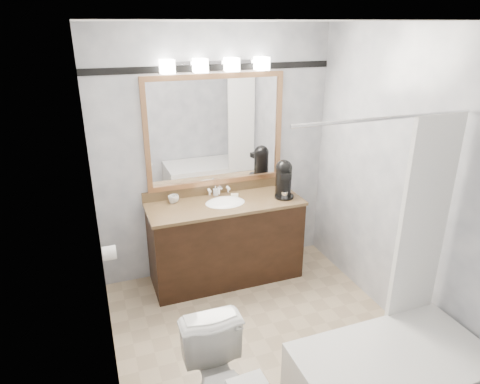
{
  "coord_description": "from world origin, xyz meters",
  "views": [
    {
      "loc": [
        -1.2,
        -2.65,
        2.49
      ],
      "look_at": [
        -0.09,
        0.35,
        1.22
      ],
      "focal_mm": 32.0,
      "sensor_mm": 36.0,
      "label": 1
    }
  ],
  "objects": [
    {
      "name": "cup_right",
      "position": [
        -0.49,
        1.19,
        0.89
      ],
      "size": [
        0.1,
        0.1,
        0.07
      ],
      "primitive_type": "imported",
      "rotation": [
        0.0,
        0.0,
        -0.27
      ],
      "color": "white",
      "rests_on": "vanity"
    },
    {
      "name": "bathtub",
      "position": [
        0.55,
        -0.9,
        0.28
      ],
      "size": [
        1.3,
        0.75,
        1.96
      ],
      "color": "white",
      "rests_on": "ground"
    },
    {
      "name": "cup_left",
      "position": [
        -0.47,
        1.2,
        0.89
      ],
      "size": [
        0.1,
        0.1,
        0.07
      ],
      "primitive_type": "imported",
      "rotation": [
        0.0,
        0.0,
        -0.13
      ],
      "color": "white",
      "rests_on": "vanity"
    },
    {
      "name": "vanity_light_bar",
      "position": [
        0.0,
        1.23,
        2.13
      ],
      "size": [
        1.02,
        0.14,
        0.12
      ],
      "color": "silver",
      "rests_on": "room"
    },
    {
      "name": "tp_roll",
      "position": [
        -1.14,
        0.66,
        0.7
      ],
      "size": [
        0.11,
        0.12,
        0.12
      ],
      "primitive_type": "cylinder",
      "rotation": [
        0.0,
        1.57,
        0.0
      ],
      "color": "white",
      "rests_on": "room"
    },
    {
      "name": "vanity",
      "position": [
        0.0,
        1.02,
        0.44
      ],
      "size": [
        1.53,
        0.58,
        0.97
      ],
      "color": "black",
      "rests_on": "ground"
    },
    {
      "name": "mirror",
      "position": [
        0.0,
        1.28,
        1.5
      ],
      "size": [
        1.4,
        0.04,
        1.1
      ],
      "color": "#AF794F",
      "rests_on": "room"
    },
    {
      "name": "room",
      "position": [
        0.0,
        0.0,
        1.25
      ],
      "size": [
        2.42,
        2.62,
        2.52
      ],
      "color": "tan",
      "rests_on": "ground"
    },
    {
      "name": "coffee_maker",
      "position": [
        0.61,
        0.98,
        1.04
      ],
      "size": [
        0.2,
        0.24,
        0.37
      ],
      "rotation": [
        0.0,
        0.0,
        -0.28
      ],
      "color": "black",
      "rests_on": "vanity"
    },
    {
      "name": "soap_bottle_a",
      "position": [
        -0.03,
        1.23,
        0.9
      ],
      "size": [
        0.05,
        0.05,
        0.1
      ],
      "primitive_type": "imported",
      "rotation": [
        0.0,
        0.0,
        -0.1
      ],
      "color": "white",
      "rests_on": "vanity"
    },
    {
      "name": "accent_stripe",
      "position": [
        0.0,
        1.29,
        2.1
      ],
      "size": [
        2.4,
        0.01,
        0.06
      ],
      "primitive_type": "cube",
      "color": "black",
      "rests_on": "room"
    },
    {
      "name": "soap_bar",
      "position": [
        0.14,
        1.13,
        0.86
      ],
      "size": [
        0.08,
        0.07,
        0.02
      ],
      "primitive_type": "cube",
      "rotation": [
        0.0,
        0.0,
        -0.33
      ],
      "color": "beige",
      "rests_on": "vanity"
    }
  ]
}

